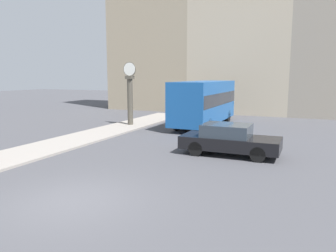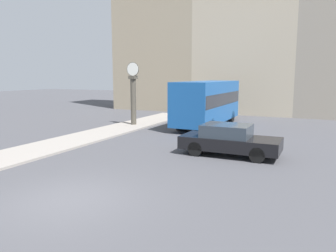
% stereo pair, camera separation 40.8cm
% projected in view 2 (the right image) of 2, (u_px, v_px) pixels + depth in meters
% --- Properties ---
extents(ground_plane, '(120.00, 120.00, 0.00)m').
position_uv_depth(ground_plane, '(68.00, 200.00, 9.38)').
color(ground_plane, '#47474C').
extents(sidewalk_corner, '(2.69, 22.34, 0.10)m').
position_uv_depth(sidewalk_corner, '(102.00, 133.00, 19.95)').
color(sidewalk_corner, gray).
rests_on(sidewalk_corner, ground_plane).
extents(building_row, '(27.57, 5.00, 19.28)m').
position_uv_depth(building_row, '(254.00, 14.00, 30.04)').
color(building_row, gray).
rests_on(building_row, ground_plane).
extents(sedan_car, '(4.33, 1.86, 1.38)m').
position_uv_depth(sedan_car, '(229.00, 140.00, 14.59)').
color(sedan_car, black).
rests_on(sedan_car, ground_plane).
extents(bus_distant, '(2.41, 8.20, 3.14)m').
position_uv_depth(bus_distant, '(208.00, 101.00, 22.93)').
color(bus_distant, '#195199').
rests_on(bus_distant, ground_plane).
extents(street_clock, '(0.97, 0.49, 4.35)m').
position_uv_depth(street_clock, '(133.00, 95.00, 22.93)').
color(street_clock, '#4C473D').
rests_on(street_clock, sidewalk_corner).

